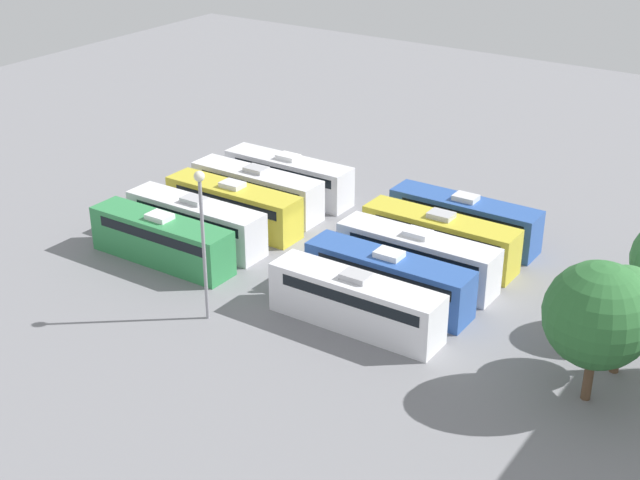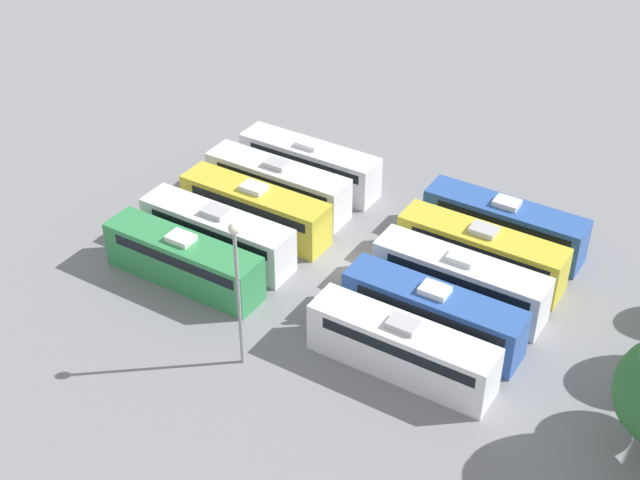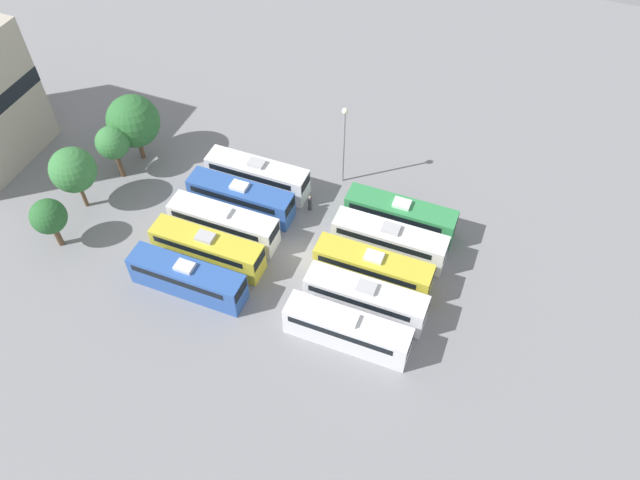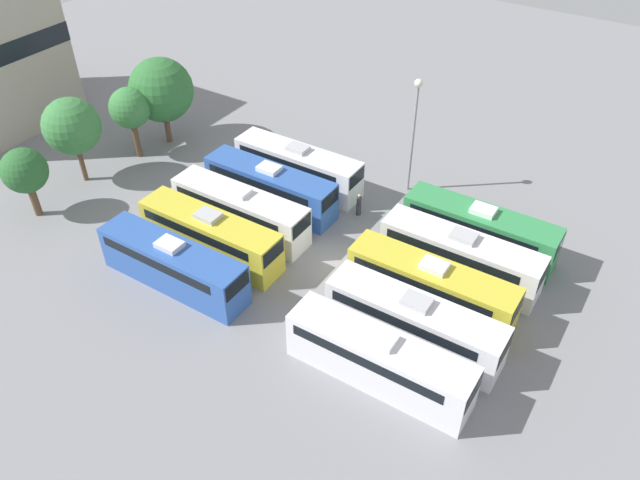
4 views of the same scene
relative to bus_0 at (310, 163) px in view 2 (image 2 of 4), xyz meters
The scene contains 13 objects.
ground_plane 10.00m from the bus_0, 46.18° to the left, with size 116.68×116.68×0.00m, color gray.
bus_0 is the anchor object (origin of this frame).
bus_1 3.48m from the bus_0, ahead, with size 2.47×10.45×3.39m.
bus_2 6.76m from the bus_0, ahead, with size 2.47×10.45×3.39m.
bus_3 10.35m from the bus_0, ahead, with size 2.47×10.45×3.39m.
bus_4 13.68m from the bus_0, ahead, with size 2.47×10.45×3.39m.
bus_5 14.64m from the bus_0, 90.58° to the left, with size 2.47×10.45×3.39m.
bus_6 14.99m from the bus_0, 76.82° to the left, with size 2.47×10.45×3.39m.
bus_7 16.12m from the bus_0, 65.45° to the left, with size 2.47×10.45×3.39m.
bus_8 17.86m from the bus_0, 55.05° to the left, with size 2.47×10.45×3.39m.
bus_9 19.93m from the bus_0, 46.62° to the left, with size 2.47×10.45×3.39m.
worker_person 15.24m from the bus_0, 33.57° to the left, with size 0.36×0.36×1.81m.
light_pole 19.46m from the bus_0, 21.17° to the left, with size 0.60×0.60×9.14m.
Camera 2 is at (39.20, 22.28, 33.54)m, focal length 50.00 mm.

